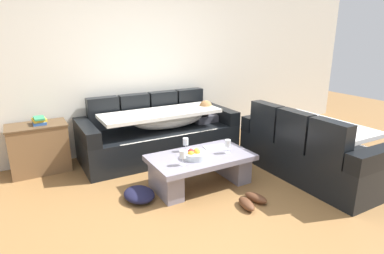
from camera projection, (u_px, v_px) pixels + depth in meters
ground_plane at (206, 207)px, 3.33m from camera, size 14.00×14.00×0.00m
back_wall at (132, 61)px, 4.74m from camera, size 9.00×0.10×2.70m
couch_along_wall at (161, 133)px, 4.69m from camera, size 2.24×0.92×0.88m
couch_near_window at (312, 149)px, 4.03m from camera, size 0.92×1.83×0.88m
coffee_table at (201, 166)px, 3.76m from camera, size 1.20×0.68×0.38m
fruit_bowl at (195, 154)px, 3.63m from camera, size 0.28×0.28×0.10m
wine_glass_near_left at (183, 155)px, 3.41m from camera, size 0.07×0.07×0.17m
wine_glass_near_right at (228, 144)px, 3.76m from camera, size 0.07×0.07×0.17m
wine_glass_far_back at (186, 142)px, 3.82m from camera, size 0.07×0.07×0.17m
open_magazine at (216, 148)px, 3.94m from camera, size 0.32×0.27×0.01m
side_cabinet at (39, 148)px, 4.12m from camera, size 0.72×0.44×0.64m
book_stack_on_cabinet at (39, 121)px, 4.04m from camera, size 0.17×0.23×0.09m
pair_of_shoes at (251, 201)px, 3.37m from camera, size 0.35×0.34×0.09m
crumpled_garment at (139, 194)px, 3.47m from camera, size 0.36×0.43×0.12m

